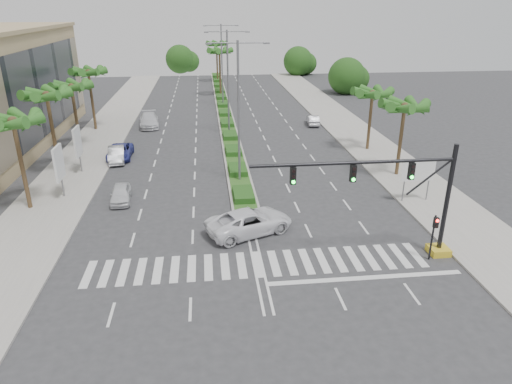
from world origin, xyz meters
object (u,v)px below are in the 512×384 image
car_parked_b (116,154)px  car_parked_d (149,120)px  car_parked_a (121,194)px  car_crossing (250,222)px  car_right (313,120)px  car_parked_c (120,152)px

car_parked_b → car_parked_d: car_parked_d is taller
car_parked_b → car_parked_a: bearing=-86.7°
car_parked_d → car_crossing: size_ratio=0.94×
car_parked_b → car_right: car_parked_b is taller
car_parked_a → car_parked_c: (-1.84, 11.30, 0.04)m
car_parked_c → car_parked_b: bearing=-102.8°
car_parked_b → car_crossing: car_crossing is taller
car_parked_c → car_crossing: car_crossing is taller
car_parked_d → car_right: size_ratio=1.46×
car_parked_a → car_crossing: bearing=-38.7°
car_crossing → car_parked_d: bearing=-4.4°
car_parked_a → car_right: (20.90, 22.79, -0.00)m
car_parked_b → car_parked_d: (1.79, 13.98, 0.10)m
car_crossing → car_right: car_crossing is taller
car_parked_c → car_right: 25.48m
car_parked_b → car_parked_d: bearing=74.9°
car_parked_d → car_crossing: bearing=-78.7°
car_parked_b → car_parked_c: bearing=70.3°
car_parked_c → car_crossing: bearing=-58.0°
car_parked_a → car_parked_c: car_parked_c is taller
car_parked_a → car_parked_d: 24.35m
car_right → car_parked_b: bearing=34.3°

